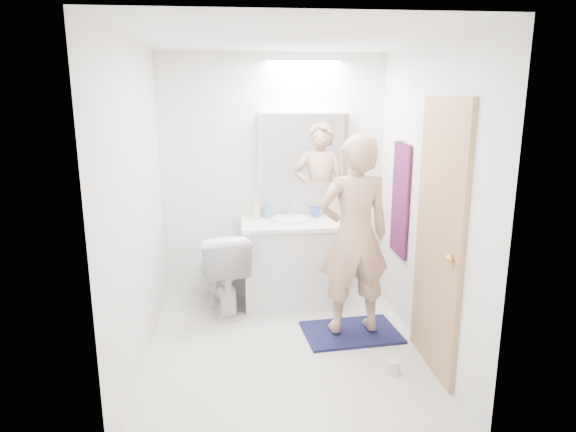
{
  "coord_description": "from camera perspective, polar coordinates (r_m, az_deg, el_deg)",
  "views": [
    {
      "loc": [
        -0.35,
        -3.74,
        2.02
      ],
      "look_at": [
        0.05,
        0.25,
        1.05
      ],
      "focal_mm": 31.83,
      "sensor_mm": 36.0,
      "label": 1
    }
  ],
  "objects": [
    {
      "name": "floor",
      "position": [
        4.27,
        -0.34,
        -14.66
      ],
      "size": [
        2.5,
        2.5,
        0.0
      ],
      "primitive_type": "plane",
      "color": "silver",
      "rests_on": "ground"
    },
    {
      "name": "soap_bottle_a",
      "position": [
        4.98,
        -3.57,
        0.85
      ],
      "size": [
        0.11,
        0.11,
        0.21
      ],
      "primitive_type": "imported",
      "rotation": [
        0.0,
        0.0,
        0.47
      ],
      "color": "beige",
      "rests_on": "countertop"
    },
    {
      "name": "towel",
      "position": [
        4.62,
        12.41,
        1.77
      ],
      "size": [
        0.02,
        0.42,
        1.0
      ],
      "primitive_type": "cube",
      "color": "#1B123B",
      "rests_on": "wall_right"
    },
    {
      "name": "door_knob",
      "position": [
        3.56,
        17.65,
        -4.58
      ],
      "size": [
        0.06,
        0.06,
        0.06
      ],
      "primitive_type": "sphere",
      "color": "gold",
      "rests_on": "door"
    },
    {
      "name": "person",
      "position": [
        4.23,
        7.39,
        -2.17
      ],
      "size": [
        0.64,
        0.45,
        1.66
      ],
      "primitive_type": "imported",
      "rotation": [
        0.0,
        0.0,
        3.23
      ],
      "color": "tan",
      "rests_on": "bath_rug"
    },
    {
      "name": "toothbrush_cup",
      "position": [
        5.06,
        3.04,
        0.44
      ],
      "size": [
        0.14,
        0.14,
        0.1
      ],
      "primitive_type": "imported",
      "rotation": [
        0.0,
        0.0,
        -0.41
      ],
      "color": "#4660D2",
      "rests_on": "countertop"
    },
    {
      "name": "mirror_panel",
      "position": [
        4.91,
        1.92,
        7.5
      ],
      "size": [
        0.84,
        0.01,
        0.66
      ],
      "primitive_type": "cube",
      "color": "silver",
      "rests_on": "medicine_cabinet"
    },
    {
      "name": "toilet_paper_roll",
      "position": [
        4.01,
        11.58,
        -16.11
      ],
      "size": [
        0.11,
        0.11,
        0.1
      ],
      "primitive_type": "cylinder",
      "color": "silver",
      "rests_on": "floor"
    },
    {
      "name": "towel_hook",
      "position": [
        4.54,
        12.59,
        8.21
      ],
      "size": [
        0.07,
        0.02,
        0.02
      ],
      "primitive_type": "cylinder",
      "rotation": [
        0.0,
        1.57,
        0.0
      ],
      "color": "silver",
      "rests_on": "wall_right"
    },
    {
      "name": "countertop",
      "position": [
        4.89,
        0.34,
        -0.86
      ],
      "size": [
        0.95,
        0.58,
        0.04
      ],
      "primitive_type": "cube",
      "color": "white",
      "rests_on": "vanity_cabinet"
    },
    {
      "name": "soap_bottle_b",
      "position": [
        5.02,
        -2.36,
        0.73
      ],
      "size": [
        0.11,
        0.11,
        0.17
      ],
      "primitive_type": "imported",
      "rotation": [
        0.0,
        0.0,
        -0.94
      ],
      "color": "#60A6CE",
      "rests_on": "countertop"
    },
    {
      "name": "ceiling",
      "position": [
        3.78,
        -0.39,
        19.35
      ],
      "size": [
        2.5,
        2.5,
        0.0
      ],
      "primitive_type": "plane",
      "rotation": [
        3.14,
        0.0,
        0.0
      ],
      "color": "white",
      "rests_on": "floor"
    },
    {
      "name": "wall_left",
      "position": [
        3.91,
        -16.65,
        0.88
      ],
      "size": [
        0.0,
        2.5,
        2.5
      ],
      "primitive_type": "plane",
      "rotation": [
        1.57,
        0.0,
        1.57
      ],
      "color": "white",
      "rests_on": "floor"
    },
    {
      "name": "wall_front",
      "position": [
        2.65,
        2.2,
        -4.46
      ],
      "size": [
        2.5,
        0.0,
        2.5
      ],
      "primitive_type": "plane",
      "rotation": [
        -1.57,
        0.0,
        0.0
      ],
      "color": "white",
      "rests_on": "floor"
    },
    {
      "name": "sink_basin",
      "position": [
        4.91,
        0.3,
        -0.38
      ],
      "size": [
        0.36,
        0.36,
        0.03
      ],
      "primitive_type": "cylinder",
      "color": "white",
      "rests_on": "countertop"
    },
    {
      "name": "toilet",
      "position": [
        4.88,
        -7.44,
        -6.05
      ],
      "size": [
        0.58,
        0.84,
        0.78
      ],
      "primitive_type": "imported",
      "rotation": [
        0.0,
        0.0,
        3.35
      ],
      "color": "white",
      "rests_on": "floor"
    },
    {
      "name": "vanity_cabinet",
      "position": [
        5.01,
        0.33,
        -5.41
      ],
      "size": [
        0.9,
        0.55,
        0.78
      ],
      "primitive_type": "cube",
      "color": "silver",
      "rests_on": "floor"
    },
    {
      "name": "wall_right",
      "position": [
        4.1,
        15.13,
        1.57
      ],
      "size": [
        0.0,
        2.5,
        2.5
      ],
      "primitive_type": "plane",
      "rotation": [
        1.57,
        0.0,
        -1.57
      ],
      "color": "white",
      "rests_on": "floor"
    },
    {
      "name": "medicine_cabinet",
      "position": [
        4.99,
        1.8,
        7.6
      ],
      "size": [
        0.88,
        0.14,
        0.7
      ],
      "primitive_type": "cube",
      "color": "white",
      "rests_on": "wall_back"
    },
    {
      "name": "faucet",
      "position": [
        5.08,
        0.07,
        0.85
      ],
      "size": [
        0.02,
        0.02,
        0.16
      ],
      "primitive_type": "cylinder",
      "color": "#BBBBC0",
      "rests_on": "countertop"
    },
    {
      "name": "bath_rug",
      "position": [
        4.54,
        7.05,
        -12.76
      ],
      "size": [
        0.85,
        0.62,
        0.02
      ],
      "primitive_type": "cube",
      "rotation": [
        0.0,
        0.0,
        0.09
      ],
      "color": "#141A3F",
      "rests_on": "floor"
    },
    {
      "name": "wall_back",
      "position": [
        5.07,
        -1.7,
        4.28
      ],
      "size": [
        2.5,
        0.0,
        2.5
      ],
      "primitive_type": "plane",
      "rotation": [
        1.57,
        0.0,
        0.0
      ],
      "color": "white",
      "rests_on": "floor"
    },
    {
      "name": "door",
      "position": [
        3.82,
        16.5,
        -2.47
      ],
      "size": [
        0.04,
        0.8,
        2.0
      ],
      "primitive_type": "cube",
      "color": "tan",
      "rests_on": "wall_right"
    }
  ]
}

